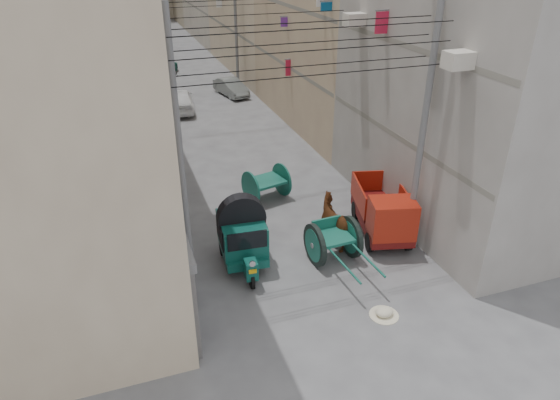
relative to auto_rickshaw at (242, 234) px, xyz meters
name	(u,v)px	position (x,y,z in m)	size (l,w,h in m)	color
shutters_left	(158,185)	(-2.09, 3.44, 0.41)	(0.18, 14.40, 2.88)	#4D4D52
signboards	(202,57)	(1.81, 14.72, 2.35)	(8.22, 40.52, 5.67)	#1C9B53
ac_units	(407,6)	(5.47, 0.73, 6.35)	(0.70, 6.55, 3.35)	beige
utility_poles	(221,65)	(1.82, 10.07, 2.92)	(7.40, 22.20, 8.00)	slate
overhead_cables	(232,8)	(1.82, 7.47, 5.69)	(7.40, 22.52, 1.12)	black
auto_rickshaw	(242,234)	(0.00, 0.00, 0.00)	(1.62, 2.65, 1.83)	black
tonga_cart	(333,240)	(2.77, -0.76, -0.36)	(1.51, 3.12, 1.38)	black
mini_truck	(385,216)	(4.93, -0.18, -0.19)	(2.24, 3.55, 1.85)	black
second_cart	(266,183)	(2.04, 3.92, -0.37)	(1.79, 1.67, 1.34)	#135445
feed_sack	(384,312)	(2.99, -3.71, -0.95)	(0.51, 0.41, 0.25)	beige
horse	(339,223)	(3.37, 0.07, -0.28)	(0.86, 1.89, 1.60)	#602D17
distant_car_white	(180,100)	(0.63, 16.41, -0.41)	(1.57, 3.90, 1.33)	white
distant_car_grey	(231,87)	(4.30, 18.59, -0.54)	(1.14, 3.27, 1.08)	slate
distant_car_green	(163,67)	(0.82, 25.46, -0.48)	(1.69, 4.15, 1.20)	#226355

